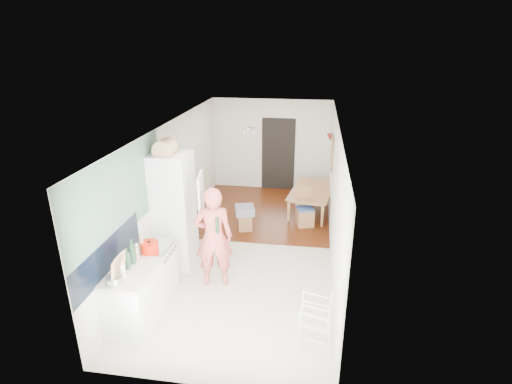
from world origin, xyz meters
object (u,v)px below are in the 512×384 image
(dining_table, at_px, (312,203))
(dining_chair, at_px, (305,208))
(stool, at_px, (245,222))
(drying_rack, at_px, (315,325))
(person, at_px, (213,229))

(dining_table, xyz_separation_m, dining_chair, (-0.16, -0.77, 0.18))
(dining_table, relative_size, stool, 3.72)
(dining_chair, bearing_deg, stool, -177.35)
(drying_rack, bearing_deg, dining_table, 105.66)
(person, height_order, dining_chair, person)
(dining_table, height_order, stool, dining_table)
(dining_table, height_order, drying_rack, drying_rack)
(stool, bearing_deg, dining_chair, 18.05)
(person, xyz_separation_m, stool, (0.16, 2.10, -0.86))
(dining_table, distance_m, drying_rack, 4.62)
(person, distance_m, dining_chair, 2.97)
(person, relative_size, drying_rack, 2.68)
(person, xyz_separation_m, dining_chair, (1.45, 2.52, -0.61))
(person, height_order, stool, person)
(dining_chair, relative_size, drying_rack, 1.11)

